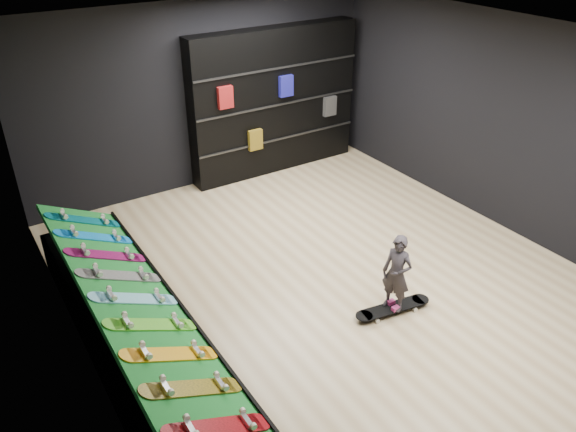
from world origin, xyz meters
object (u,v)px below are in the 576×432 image
back_shelving (274,102)px  floor_skateboard (393,310)px  display_rack (135,337)px  child (395,287)px

back_shelving → floor_skateboard: (-0.98, -4.27, -1.19)m
back_shelving → floor_skateboard: 4.54m
display_rack → floor_skateboard: size_ratio=4.59×
display_rack → back_shelving: (3.77, 3.32, 0.99)m
display_rack → floor_skateboard: (2.79, -0.95, -0.20)m
back_shelving → child: (-0.98, -4.27, -0.86)m
back_shelving → floor_skateboard: bearing=-103.0°
display_rack → back_shelving: 5.12m
display_rack → child: (2.79, -0.95, 0.13)m
display_rack → floor_skateboard: 2.95m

